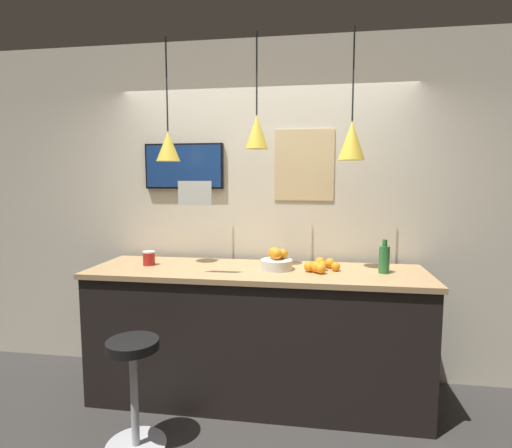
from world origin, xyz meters
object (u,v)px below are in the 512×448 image
Objects in this scene: fruit_bowl at (276,261)px; juice_bottle at (384,259)px; spread_jar at (149,258)px; mounted_tv at (184,166)px; bar_stool at (134,379)px.

juice_bottle reaches higher than fruit_bowl.
mounted_tv is at bearing 67.29° from spread_jar.
bar_stool is at bearing -138.23° from fruit_bowl.
spread_jar is at bearing -179.31° from fruit_bowl.
fruit_bowl is 1.03m from spread_jar.
fruit_bowl is at bearing 0.69° from spread_jar.
juice_bottle is 2.21× the size of spread_jar.
juice_bottle is 0.36× the size of mounted_tv.
juice_bottle is (0.80, -0.01, 0.04)m from fruit_bowl.
mounted_tv is (-0.86, 0.39, 0.74)m from fruit_bowl.
mounted_tv is (0.17, 0.41, 0.75)m from spread_jar.
bar_stool is 6.34× the size of spread_jar.
bar_stool is 2.87× the size of juice_bottle.
fruit_bowl reaches higher than bar_stool.
mounted_tv is (-1.66, 0.41, 0.70)m from juice_bottle.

